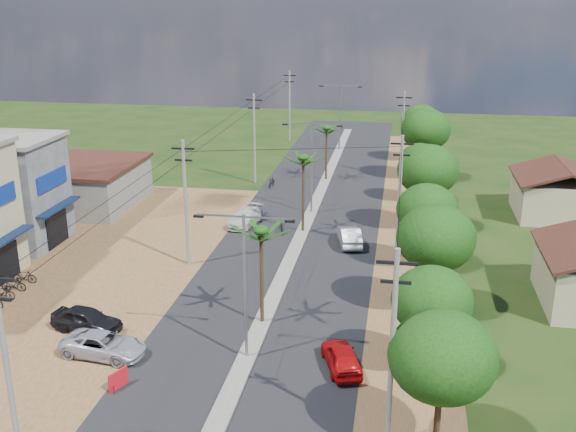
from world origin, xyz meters
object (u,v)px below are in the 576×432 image
car_red_near (341,358)px  car_silver_mid (349,236)px  moto_rider_east (344,371)px  roadside_sign (118,380)px  car_white_far (245,217)px  car_parked_silver (104,346)px  car_parked_dark (87,320)px

car_red_near → car_silver_mid: size_ratio=0.90×
moto_rider_east → roadside_sign: 11.05m
roadside_sign → car_white_far: bearing=111.7°
car_red_near → car_parked_silver: car_red_near is taller
car_silver_mid → roadside_sign: 23.61m
car_silver_mid → car_red_near: bearing=81.4°
roadside_sign → moto_rider_east: bearing=37.3°
car_silver_mid → car_parked_dark: car_silver_mid is taller
car_parked_silver → car_parked_dark: size_ratio=1.10×
car_parked_silver → moto_rider_east: size_ratio=2.73×
car_parked_dark → car_red_near: bearing=-86.5°
car_white_far → car_parked_silver: 22.16m
car_parked_silver → moto_rider_east: (12.70, -0.06, -0.19)m
car_red_near → car_parked_dark: bearing=-25.0°
car_white_far → roadside_sign: size_ratio=3.97×
car_silver_mid → roadside_sign: bearing=54.4°
car_parked_silver → roadside_sign: size_ratio=3.95×
car_parked_dark → roadside_sign: size_ratio=3.58×
car_white_far → car_silver_mid: bearing=-9.4°
moto_rider_east → roadside_sign: size_ratio=1.45×
car_red_near → car_parked_dark: car_parked_dark is taller
car_red_near → moto_rider_east: 0.94m
car_white_far → roadside_sign: car_white_far is taller
car_red_near → car_silver_mid: car_silver_mid is taller
car_parked_dark → moto_rider_east: car_parked_dark is taller
car_red_near → roadside_sign: car_red_near is taller
car_parked_dark → car_parked_silver: bearing=-129.1°
car_silver_mid → moto_rider_east: car_silver_mid is taller
car_parked_dark → moto_rider_east: 15.05m
car_red_near → moto_rider_east: size_ratio=2.33×
car_silver_mid → roadside_sign: size_ratio=3.75×
car_red_near → roadside_sign: 11.12m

